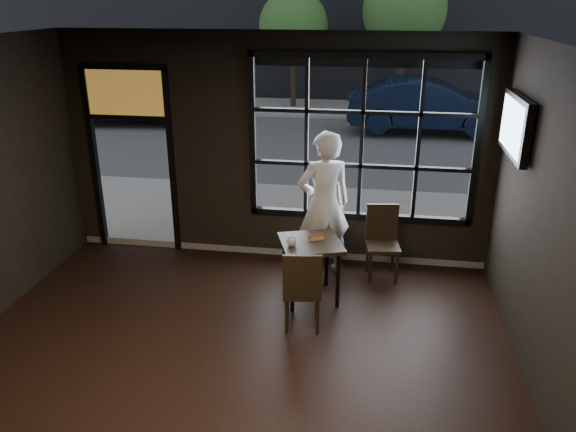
% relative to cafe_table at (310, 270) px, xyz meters
% --- Properties ---
extents(floor, '(6.00, 7.00, 0.02)m').
position_rel_cafe_table_xyz_m(floor, '(-0.67, -2.32, -0.40)').
color(floor, black).
rests_on(floor, ground).
extents(ceiling, '(6.00, 7.00, 0.02)m').
position_rel_cafe_table_xyz_m(ceiling, '(-0.67, -2.32, 2.82)').
color(ceiling, black).
rests_on(ceiling, ground).
extents(window_frame, '(3.06, 0.12, 2.28)m').
position_rel_cafe_table_xyz_m(window_frame, '(0.53, 1.18, 1.41)').
color(window_frame, black).
rests_on(window_frame, ground).
extents(stained_transom, '(1.20, 0.06, 0.70)m').
position_rel_cafe_table_xyz_m(stained_transom, '(-2.77, 1.18, 1.96)').
color(stained_transom, orange).
rests_on(stained_transom, ground).
extents(street_asphalt, '(60.00, 41.00, 0.04)m').
position_rel_cafe_table_xyz_m(street_asphalt, '(-0.67, 21.68, -0.41)').
color(street_asphalt, '#545456').
rests_on(street_asphalt, ground).
extents(cafe_table, '(0.92, 0.92, 0.79)m').
position_rel_cafe_table_xyz_m(cafe_table, '(0.00, 0.00, 0.00)').
color(cafe_table, black).
rests_on(cafe_table, floor).
extents(chair_near, '(0.48, 0.48, 1.00)m').
position_rel_cafe_table_xyz_m(chair_near, '(-0.02, -0.66, 0.11)').
color(chair_near, black).
rests_on(chair_near, floor).
extents(chair_window, '(0.49, 0.49, 1.00)m').
position_rel_cafe_table_xyz_m(chair_window, '(0.89, 0.70, 0.11)').
color(chair_window, black).
rests_on(chair_window, floor).
extents(man, '(0.87, 0.74, 2.01)m').
position_rel_cafe_table_xyz_m(man, '(0.09, 0.73, 0.61)').
color(man, silver).
rests_on(man, floor).
extents(hotdog, '(0.21, 0.16, 0.06)m').
position_rel_cafe_table_xyz_m(hotdog, '(0.06, 0.07, 0.42)').
color(hotdog, tan).
rests_on(hotdog, cafe_table).
extents(cup, '(0.15, 0.15, 0.10)m').
position_rel_cafe_table_xyz_m(cup, '(-0.21, -0.15, 0.44)').
color(cup, silver).
rests_on(cup, cafe_table).
extents(tv, '(0.13, 1.17, 0.68)m').
position_rel_cafe_table_xyz_m(tv, '(2.26, 0.28, 1.85)').
color(tv, black).
rests_on(tv, wall_right).
extents(navy_car, '(4.35, 1.55, 1.43)m').
position_rel_cafe_table_xyz_m(navy_car, '(2.08, 9.57, 0.42)').
color(navy_car, black).
rests_on(navy_car, street_asphalt).
extents(maroon_car, '(4.83, 2.29, 1.60)m').
position_rel_cafe_table_xyz_m(maroon_car, '(-6.46, 9.67, 0.50)').
color(maroon_car, '#411A12').
rests_on(maroon_car, street_asphalt).
extents(tree_left, '(2.24, 2.24, 3.83)m').
position_rel_cafe_table_xyz_m(tree_left, '(-2.11, 12.72, 2.30)').
color(tree_left, '#332114').
rests_on(tree_left, street_asphalt).
extents(tree_right, '(2.63, 2.63, 4.50)m').
position_rel_cafe_table_xyz_m(tree_right, '(1.40, 12.84, 2.77)').
color(tree_right, '#332114').
rests_on(tree_right, street_asphalt).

